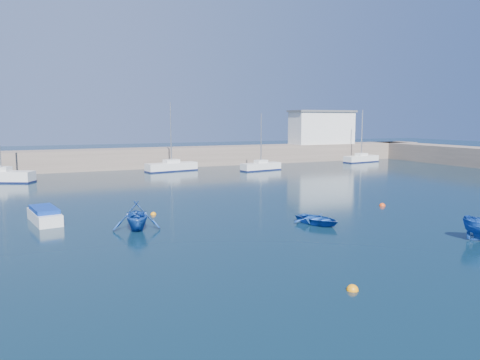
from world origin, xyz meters
name	(u,v)px	position (x,y,z in m)	size (l,w,h in m)	color
ground	(339,264)	(0.00, 0.00, 0.00)	(220.00, 220.00, 0.00)	black
back_wall	(133,158)	(0.00, 46.00, 1.30)	(96.00, 4.50, 2.60)	#716256
right_arm	(457,155)	(44.00, 32.00, 1.30)	(4.50, 32.00, 2.60)	#716256
harbor_office	(322,128)	(30.00, 46.00, 5.10)	(10.00, 4.00, 5.00)	silver
sailboat_5	(1,176)	(-15.35, 37.05, 0.65)	(6.63, 4.57, 8.65)	silver
sailboat_6	(171,166)	(3.67, 40.19, 0.58)	(6.77, 3.04, 8.57)	silver
sailboat_7	(261,166)	(14.29, 36.23, 0.54)	(5.62, 2.47, 7.21)	silver
sailboat_8	(361,159)	(33.55, 40.46, 0.54)	(6.23, 2.68, 7.92)	silver
motorboat_1	(44,215)	(-11.86, 14.67, 0.46)	(2.04, 4.15, 0.97)	silver
dinghy_center	(318,220)	(3.57, 7.08, 0.31)	(2.15, 3.01, 0.62)	#17439E
dinghy_left	(136,215)	(-6.95, 10.36, 0.84)	(2.76, 3.20, 1.68)	#17439E
buoy_0	(352,290)	(-1.53, -2.97, 0.00)	(0.47, 0.47, 0.47)	orange
buoy_1	(382,206)	(11.48, 10.35, 0.00)	(0.46, 0.46, 0.46)	red
buoy_3	(153,215)	(-5.01, 14.21, 0.00)	(0.39, 0.39, 0.39)	orange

